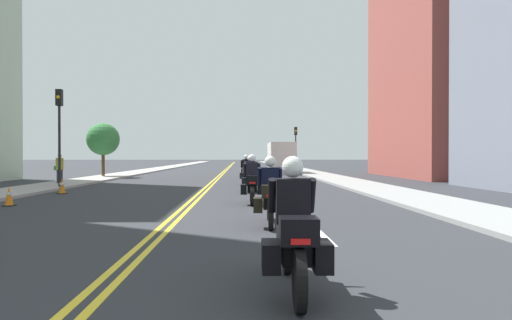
{
  "coord_description": "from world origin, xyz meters",
  "views": [
    {
      "loc": [
        1.71,
        -0.98,
        1.62
      ],
      "look_at": [
        2.57,
        24.44,
        1.37
      ],
      "focal_mm": 31.05,
      "sensor_mm": 36.0,
      "label": 1
    }
  ],
  "objects_px": {
    "motorcycle_6": "(246,168)",
    "motorcycle_3": "(250,177)",
    "traffic_light_near": "(59,120)",
    "motorcycle_1": "(270,197)",
    "motorcycle_5": "(250,170)",
    "motorcycle_4": "(246,173)",
    "motorcycle_2": "(252,184)",
    "pedestrian_2": "(60,169)",
    "traffic_cone_1": "(9,196)",
    "motorcycle_0": "(293,236)",
    "street_tree_0": "(103,139)",
    "traffic_cone_0": "(62,186)",
    "traffic_light_far": "(296,141)",
    "parked_truck": "(281,160)"
  },
  "relations": [
    {
      "from": "motorcycle_3",
      "to": "traffic_cone_0",
      "type": "relative_size",
      "value": 3.41
    },
    {
      "from": "motorcycle_3",
      "to": "motorcycle_6",
      "type": "xyz_separation_m",
      "value": [
        -0.02,
        14.7,
        -0.0
      ]
    },
    {
      "from": "motorcycle_4",
      "to": "traffic_cone_0",
      "type": "xyz_separation_m",
      "value": [
        -7.91,
        -5.73,
        -0.34
      ]
    },
    {
      "from": "motorcycle_0",
      "to": "parked_truck",
      "type": "distance_m",
      "value": 35.36
    },
    {
      "from": "motorcycle_0",
      "to": "traffic_light_far",
      "type": "xyz_separation_m",
      "value": [
        4.81,
        38.59,
        2.43
      ]
    },
    {
      "from": "motorcycle_3",
      "to": "pedestrian_2",
      "type": "height_order",
      "value": "pedestrian_2"
    },
    {
      "from": "motorcycle_2",
      "to": "motorcycle_6",
      "type": "height_order",
      "value": "motorcycle_2"
    },
    {
      "from": "motorcycle_6",
      "to": "traffic_light_near",
      "type": "relative_size",
      "value": 0.46
    },
    {
      "from": "motorcycle_4",
      "to": "traffic_light_near",
      "type": "bearing_deg",
      "value": -165.09
    },
    {
      "from": "motorcycle_3",
      "to": "traffic_light_near",
      "type": "height_order",
      "value": "traffic_light_near"
    },
    {
      "from": "motorcycle_3",
      "to": "traffic_cone_1",
      "type": "xyz_separation_m",
      "value": [
        -7.89,
        -5.06,
        -0.35
      ]
    },
    {
      "from": "motorcycle_3",
      "to": "traffic_light_far",
      "type": "bearing_deg",
      "value": 78.99
    },
    {
      "from": "traffic_cone_0",
      "to": "traffic_light_near",
      "type": "xyz_separation_m",
      "value": [
        -1.22,
        2.75,
        3.01
      ]
    },
    {
      "from": "street_tree_0",
      "to": "motorcycle_6",
      "type": "bearing_deg",
      "value": 4.73
    },
    {
      "from": "motorcycle_0",
      "to": "traffic_cone_0",
      "type": "distance_m",
      "value": 16.17
    },
    {
      "from": "traffic_light_near",
      "to": "traffic_light_far",
      "type": "bearing_deg",
      "value": 56.94
    },
    {
      "from": "parked_truck",
      "to": "motorcycle_1",
      "type": "bearing_deg",
      "value": -95.59
    },
    {
      "from": "motorcycle_6",
      "to": "motorcycle_3",
      "type": "bearing_deg",
      "value": -89.68
    },
    {
      "from": "motorcycle_2",
      "to": "street_tree_0",
      "type": "height_order",
      "value": "street_tree_0"
    },
    {
      "from": "traffic_cone_1",
      "to": "traffic_light_far",
      "type": "xyz_separation_m",
      "value": [
        12.91,
        29.26,
        2.79
      ]
    },
    {
      "from": "pedestrian_2",
      "to": "motorcycle_0",
      "type": "bearing_deg",
      "value": 110.75
    },
    {
      "from": "motorcycle_0",
      "to": "traffic_cone_1",
      "type": "relative_size",
      "value": 3.46
    },
    {
      "from": "traffic_cone_0",
      "to": "traffic_cone_1",
      "type": "xyz_separation_m",
      "value": [
        0.14,
        -4.58,
        -0.02
      ]
    },
    {
      "from": "motorcycle_5",
      "to": "street_tree_0",
      "type": "bearing_deg",
      "value": 161.99
    },
    {
      "from": "motorcycle_1",
      "to": "street_tree_0",
      "type": "xyz_separation_m",
      "value": [
        -10.98,
        23.16,
        2.17
      ]
    },
    {
      "from": "motorcycle_1",
      "to": "traffic_light_far",
      "type": "relative_size",
      "value": 0.51
    },
    {
      "from": "motorcycle_4",
      "to": "motorcycle_5",
      "type": "distance_m",
      "value": 5.07
    },
    {
      "from": "motorcycle_1",
      "to": "motorcycle_4",
      "type": "relative_size",
      "value": 1.0
    },
    {
      "from": "motorcycle_1",
      "to": "pedestrian_2",
      "type": "distance_m",
      "value": 18.13
    },
    {
      "from": "motorcycle_3",
      "to": "traffic_light_near",
      "type": "bearing_deg",
      "value": 166.92
    },
    {
      "from": "motorcycle_2",
      "to": "motorcycle_3",
      "type": "xyz_separation_m",
      "value": [
        0.04,
        4.69,
        0.0
      ]
    },
    {
      "from": "motorcycle_2",
      "to": "pedestrian_2",
      "type": "relative_size",
      "value": 1.29
    },
    {
      "from": "motorcycle_3",
      "to": "motorcycle_2",
      "type": "bearing_deg",
      "value": -89.8
    },
    {
      "from": "motorcycle_4",
      "to": "parked_truck",
      "type": "xyz_separation_m",
      "value": [
        3.35,
        15.59,
        0.61
      ]
    },
    {
      "from": "traffic_cone_0",
      "to": "street_tree_0",
      "type": "height_order",
      "value": "street_tree_0"
    },
    {
      "from": "motorcycle_5",
      "to": "traffic_light_far",
      "type": "distance_m",
      "value": 14.92
    },
    {
      "from": "traffic_light_near",
      "to": "pedestrian_2",
      "type": "relative_size",
      "value": 2.8
    },
    {
      "from": "motorcycle_0",
      "to": "motorcycle_5",
      "type": "xyz_separation_m",
      "value": [
        -0.02,
        24.7,
        -0.04
      ]
    },
    {
      "from": "motorcycle_2",
      "to": "motorcycle_3",
      "type": "height_order",
      "value": "motorcycle_2"
    },
    {
      "from": "motorcycle_0",
      "to": "motorcycle_2",
      "type": "bearing_deg",
      "value": 92.74
    },
    {
      "from": "motorcycle_3",
      "to": "street_tree_0",
      "type": "height_order",
      "value": "street_tree_0"
    },
    {
      "from": "motorcycle_1",
      "to": "motorcycle_5",
      "type": "relative_size",
      "value": 1.06
    },
    {
      "from": "parked_truck",
      "to": "motorcycle_4",
      "type": "bearing_deg",
      "value": -102.12
    },
    {
      "from": "traffic_cone_1",
      "to": "motorcycle_0",
      "type": "bearing_deg",
      "value": -49.04
    },
    {
      "from": "motorcycle_5",
      "to": "traffic_cone_0",
      "type": "height_order",
      "value": "motorcycle_5"
    },
    {
      "from": "pedestrian_2",
      "to": "parked_truck",
      "type": "relative_size",
      "value": 0.27
    },
    {
      "from": "motorcycle_2",
      "to": "motorcycle_3",
      "type": "bearing_deg",
      "value": 90.26
    },
    {
      "from": "motorcycle_5",
      "to": "motorcycle_0",
      "type": "bearing_deg",
      "value": -90.08
    },
    {
      "from": "motorcycle_6",
      "to": "motorcycle_0",
      "type": "bearing_deg",
      "value": -89.32
    },
    {
      "from": "motorcycle_6",
      "to": "traffic_cone_1",
      "type": "relative_size",
      "value": 3.5
    }
  ]
}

